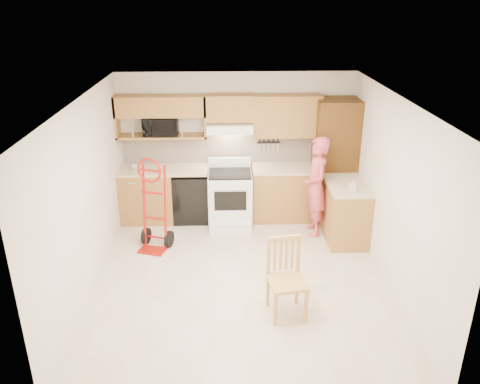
{
  "coord_description": "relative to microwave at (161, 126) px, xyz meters",
  "views": [
    {
      "loc": [
        -0.21,
        -5.71,
        3.71
      ],
      "look_at": [
        0.0,
        0.5,
        1.1
      ],
      "focal_mm": 35.89,
      "sensor_mm": 36.0,
      "label": 1
    }
  ],
  "objects": [
    {
      "name": "dishwasher",
      "position": [
        0.46,
        -0.14,
        -1.22
      ],
      "size": [
        0.6,
        0.6,
        0.85
      ],
      "primitive_type": "cube",
      "color": "black",
      "rests_on": "ground"
    },
    {
      "name": "upper_cab_center",
      "position": [
        1.14,
        0.0,
        0.29
      ],
      "size": [
        0.76,
        0.33,
        0.44
      ],
      "primitive_type": "cube",
      "color": "olive",
      "rests_on": "wall_back"
    },
    {
      "name": "countertop_right",
      "position": [
        2.09,
        -0.13,
        -0.73
      ],
      "size": [
        1.14,
        0.63,
        0.04
      ],
      "primitive_type": "cube",
      "color": "#C5B78D",
      "rests_on": "lower_cab_right"
    },
    {
      "name": "pantry_tall",
      "position": [
        2.91,
        -0.14,
        -0.6
      ],
      "size": [
        0.7,
        0.6,
        2.1
      ],
      "primitive_type": "cube",
      "color": "#53350F",
      "rests_on": "ground"
    },
    {
      "name": "upper_cab_left",
      "position": [
        0.01,
        0.0,
        0.33
      ],
      "size": [
        1.5,
        0.33,
        0.34
      ],
      "primitive_type": "cube",
      "color": "olive",
      "rests_on": "wall_back"
    },
    {
      "name": "lower_cab_left",
      "position": [
        -0.29,
        -0.14,
        -1.2
      ],
      "size": [
        0.9,
        0.6,
        0.9
      ],
      "primitive_type": "cube",
      "color": "olive",
      "rests_on": "ground"
    },
    {
      "name": "range_hood",
      "position": [
        1.14,
        -0.06,
        -0.02
      ],
      "size": [
        0.76,
        0.46,
        0.14
      ],
      "primitive_type": "cube",
      "color": "white",
      "rests_on": "wall_back"
    },
    {
      "name": "ceiling",
      "position": [
        1.26,
        -2.08,
        0.86
      ],
      "size": [
        4.0,
        4.5,
        0.02
      ],
      "primitive_type": "cube",
      "color": "white",
      "rests_on": "ground"
    },
    {
      "name": "wall_back",
      "position": [
        1.26,
        0.17,
        -0.4
      ],
      "size": [
        4.0,
        0.02,
        2.5
      ],
      "primitive_type": "cube",
      "color": "white",
      "rests_on": "ground"
    },
    {
      "name": "wall_left",
      "position": [
        -0.75,
        -2.08,
        -0.4
      ],
      "size": [
        0.02,
        4.5,
        2.5
      ],
      "primitive_type": "cube",
      "color": "white",
      "rests_on": "ground"
    },
    {
      "name": "cab_return_right",
      "position": [
        2.96,
        -0.94,
        -1.2
      ],
      "size": [
        0.6,
        1.0,
        0.9
      ],
      "primitive_type": "cube",
      "color": "olive",
      "rests_on": "ground"
    },
    {
      "name": "backsplash",
      "position": [
        1.26,
        0.15,
        -0.45
      ],
      "size": [
        3.92,
        0.03,
        0.55
      ],
      "primitive_type": "cube",
      "color": "beige",
      "rests_on": "wall_back"
    },
    {
      "name": "bowl",
      "position": [
        -0.42,
        -0.14,
        -0.68
      ],
      "size": [
        0.25,
        0.25,
        0.05
      ],
      "primitive_type": "imported",
      "rotation": [
        0.0,
        0.0,
        0.21
      ],
      "color": "white",
      "rests_on": "countertop_left"
    },
    {
      "name": "wall_front",
      "position": [
        1.26,
        -4.34,
        -0.4
      ],
      "size": [
        4.0,
        0.02,
        2.5
      ],
      "primitive_type": "cube",
      "color": "white",
      "rests_on": "ground"
    },
    {
      "name": "lower_cab_right",
      "position": [
        2.09,
        -0.14,
        -1.2
      ],
      "size": [
        1.14,
        0.6,
        0.9
      ],
      "primitive_type": "cube",
      "color": "olive",
      "rests_on": "ground"
    },
    {
      "name": "dining_chair",
      "position": [
        1.79,
        -2.89,
        -1.16
      ],
      "size": [
        0.51,
        0.54,
        0.98
      ],
      "primitive_type": null,
      "rotation": [
        0.0,
        0.0,
        0.15
      ],
      "color": "tan",
      "rests_on": "ground"
    },
    {
      "name": "microwave",
      "position": [
        0.0,
        0.0,
        0.0
      ],
      "size": [
        0.57,
        0.39,
        0.32
      ],
      "primitive_type": "imported",
      "rotation": [
        0.0,
        0.0,
        -0.0
      ],
      "color": "black",
      "rests_on": "upper_shelf_mw"
    },
    {
      "name": "person",
      "position": [
        2.51,
        -0.74,
        -0.83
      ],
      "size": [
        0.42,
        0.61,
        1.64
      ],
      "primitive_type": "imported",
      "rotation": [
        0.0,
        0.0,
        -1.53
      ],
      "color": "#C74B54",
      "rests_on": "ground"
    },
    {
      "name": "upper_shelf_mw",
      "position": [
        0.01,
        0.0,
        -0.18
      ],
      "size": [
        1.5,
        0.33,
        0.04
      ],
      "primitive_type": "cube",
      "color": "olive",
      "rests_on": "wall_back"
    },
    {
      "name": "soap_bottle",
      "position": [
        2.96,
        -1.23,
        -0.62
      ],
      "size": [
        0.09,
        0.09,
        0.18
      ],
      "primitive_type": "imported",
      "rotation": [
        0.0,
        0.0,
        0.14
      ],
      "color": "white",
      "rests_on": "countertop_return"
    },
    {
      "name": "floor",
      "position": [
        1.26,
        -2.08,
        -1.66
      ],
      "size": [
        4.0,
        4.5,
        0.02
      ],
      "primitive_type": "cube",
      "color": "beige",
      "rests_on": "ground"
    },
    {
      "name": "hand_truck",
      "position": [
        -0.05,
        -1.19,
        -0.98
      ],
      "size": [
        0.64,
        0.62,
        1.34
      ],
      "primitive_type": null,
      "rotation": [
        0.0,
        0.0,
        -0.3
      ],
      "color": "#A7150E",
      "rests_on": "ground"
    },
    {
      "name": "wall_right",
      "position": [
        3.27,
        -2.08,
        -0.4
      ],
      "size": [
        0.02,
        4.5,
        2.5
      ],
      "primitive_type": "cube",
      "color": "white",
      "rests_on": "ground"
    },
    {
      "name": "countertop_return",
      "position": [
        2.96,
        -0.94,
        -0.73
      ],
      "size": [
        0.63,
        1.0,
        0.04
      ],
      "primitive_type": "cube",
      "color": "#C5B78D",
      "rests_on": "cab_return_right"
    },
    {
      "name": "upper_cab_right",
      "position": [
        2.09,
        0.0,
        0.15
      ],
      "size": [
        1.14,
        0.33,
        0.7
      ],
      "primitive_type": "cube",
      "color": "olive",
      "rests_on": "wall_back"
    },
    {
      "name": "knife_strip",
      "position": [
        1.81,
        0.12,
        -0.41
      ],
      "size": [
        0.4,
        0.05,
        0.29
      ],
      "primitive_type": null,
      "color": "black",
      "rests_on": "backsplash"
    },
    {
      "name": "countertop_left",
      "position": [
        0.01,
        -0.13,
        -0.73
      ],
      "size": [
        1.5,
        0.63,
        0.04
      ],
      "primitive_type": "cube",
      "color": "#C5B78D",
      "rests_on": "lower_cab_left"
    },
    {
      "name": "range",
      "position": [
        1.14,
        -0.35,
        -1.11
      ],
      "size": [
        0.73,
        0.96,
        1.08
      ],
      "primitive_type": null,
      "color": "white",
      "rests_on": "ground"
    }
  ]
}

